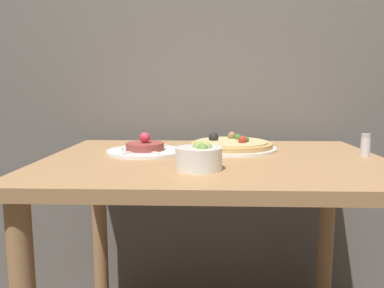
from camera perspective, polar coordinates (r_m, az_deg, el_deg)
The scene contains 6 objects.
back_wall at distance 1.70m, azimuth 3.18°, elevation 18.90°, with size 8.00×0.05×2.60m.
dining_table at distance 1.21m, azimuth 3.41°, elevation -7.77°, with size 1.06×0.78×0.78m.
pizza_plate at distance 1.33m, azimuth 6.02°, elevation -0.20°, with size 0.32×0.32×0.06m.
tartare_plate at distance 1.27m, azimuth -7.16°, elevation -0.77°, with size 0.26×0.26×0.07m.
small_bowl at distance 0.99m, azimuth 1.11°, elevation -1.92°, with size 0.12×0.12×0.08m.
salt_shaker at distance 1.32m, azimuth 24.93°, elevation -0.14°, with size 0.03×0.03×0.07m.
Camera 1 is at (-0.03, -0.77, 0.99)m, focal length 35.00 mm.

